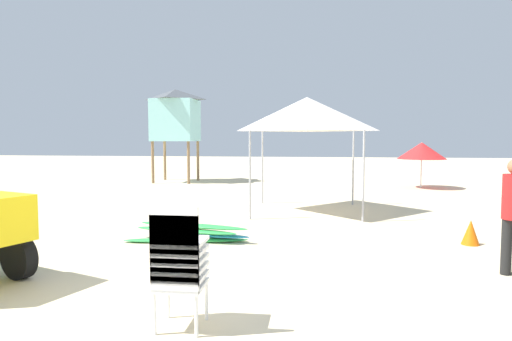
% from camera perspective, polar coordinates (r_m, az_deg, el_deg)
% --- Properties ---
extents(ground, '(80.00, 80.00, 0.00)m').
position_cam_1_polar(ground, '(5.36, -10.95, -17.07)').
color(ground, beige).
extents(stacked_plastic_chairs, '(0.48, 0.48, 1.29)m').
position_cam_1_polar(stacked_plastic_chairs, '(4.57, -9.94, -11.01)').
color(stacked_plastic_chairs, white).
rests_on(stacked_plastic_chairs, ground).
extents(surfboard_pile, '(2.37, 0.82, 0.32)m').
position_cam_1_polar(surfboard_pile, '(8.52, -8.36, -7.88)').
color(surfboard_pile, green).
rests_on(surfboard_pile, ground).
extents(popup_canopy, '(2.68, 2.68, 2.99)m').
position_cam_1_polar(popup_canopy, '(11.72, 6.55, 7.17)').
color(popup_canopy, '#B2B2B7').
rests_on(popup_canopy, ground).
extents(lifeguard_tower, '(1.98, 1.98, 4.04)m').
position_cam_1_polar(lifeguard_tower, '(19.88, -10.26, 6.99)').
color(lifeguard_tower, olive).
rests_on(lifeguard_tower, ground).
extents(beach_umbrella_left, '(1.83, 1.83, 1.76)m').
position_cam_1_polar(beach_umbrella_left, '(18.21, 20.44, 2.39)').
color(beach_umbrella_left, beige).
rests_on(beach_umbrella_left, ground).
extents(traffic_cone_near, '(0.32, 0.32, 0.45)m').
position_cam_1_polar(traffic_cone_near, '(9.03, 25.76, -7.13)').
color(traffic_cone_near, orange).
rests_on(traffic_cone_near, ground).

